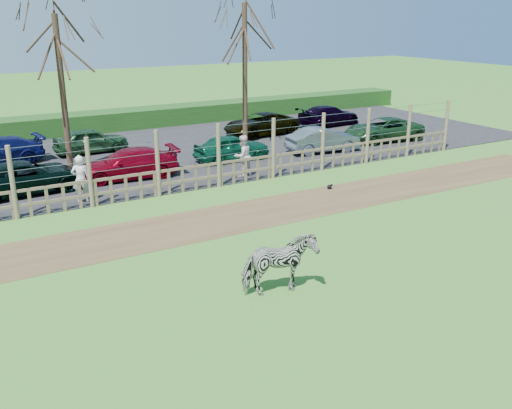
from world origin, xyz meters
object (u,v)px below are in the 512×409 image
tree_mid (59,55)px  zebra (279,265)px  car_10 (91,140)px  car_12 (261,124)px  car_3 (128,164)px  car_2 (26,177)px  car_13 (329,116)px  car_6 (383,129)px  car_4 (232,147)px  visitor_b (243,156)px  crow (330,187)px  car_5 (323,140)px  tree_right (245,40)px  visitor_a (81,179)px

tree_mid → zebra: bearing=-83.2°
car_10 → car_12: bearing=-95.6°
tree_mid → car_3: (1.75, -2.66, -4.23)m
car_2 → car_13: same height
tree_mid → car_13: 16.67m
zebra → car_6: zebra is taller
car_2 → car_4: size_ratio=1.23×
tree_mid → car_12: bearing=11.5°
visitor_b → car_10: (-4.34, 7.41, -0.26)m
car_4 → crow: bearing=-168.8°
car_5 → car_12: size_ratio=0.84×
car_10 → car_2: bearing=141.3°
tree_right → car_10: 8.95m
visitor_b → crow: (2.10, -3.21, -0.81)m
visitor_a → car_3: size_ratio=0.42×
tree_mid → car_3: bearing=-56.7°
car_4 → car_5: size_ratio=0.97×
zebra → visitor_b: visitor_b is taller
crow → car_6: 9.59m
visitor_a → car_13: visitor_a is taller
car_4 → car_13: (9.06, 4.69, 0.00)m
tree_mid → car_10: 5.25m
car_12 → car_3: bearing=-66.3°
tree_right → car_4: tree_right is taller
car_2 → tree_mid: bearing=-44.4°
visitor_a → car_13: 18.22m
car_4 → car_5: 4.71m
visitor_a → car_3: bearing=-119.6°
car_6 → crow: bearing=-48.0°
car_13 → tree_right: bearing=100.8°
zebra → car_3: 11.68m
tree_mid → visitor_b: 8.60m
visitor_a → car_2: (-1.50, 2.26, -0.26)m
car_3 → car_6: 14.07m
car_4 → car_10: (-5.22, 4.76, 0.00)m
tree_mid → visitor_a: (-0.69, -4.91, -3.96)m
car_13 → visitor_b: bearing=120.4°
crow → car_3: 8.26m
tree_right → visitor_a: (-9.69, -5.41, -4.34)m
car_6 → car_12: (-4.87, 4.56, 0.00)m
zebra → car_2: zebra is taller
visitor_b → car_4: visitor_b is taller
visitor_a → car_6: size_ratio=0.40×
car_4 → car_5: same height
visitor_a → car_10: visitor_a is taller
visitor_a → car_2: bearing=-38.8°
zebra → car_5: zebra is taller
zebra → car_4: (5.13, 12.24, -0.12)m
car_12 → car_13: size_ratio=1.04×
tree_right → crow: 9.95m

